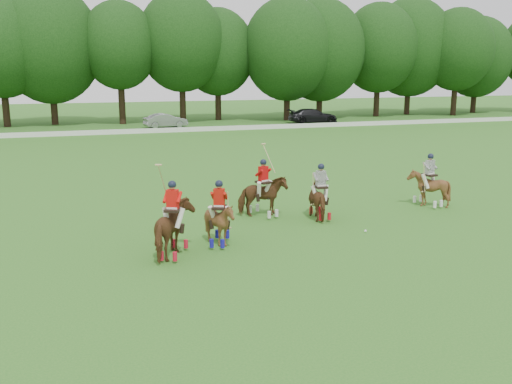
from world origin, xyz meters
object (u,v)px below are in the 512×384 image
object	(u,v)px
polo_red_c	(220,222)
polo_stripe_b	(429,187)
polo_red_b	(263,196)
polo_stripe_a	(320,199)
polo_ball	(365,231)
car_right	(313,116)
polo_red_a	(173,229)
car_mid	(166,121)

from	to	relation	value
polo_red_c	polo_stripe_b	bearing A→B (deg)	14.40
polo_red_b	polo_stripe_a	xyz separation A→B (m)	(2.03, -1.04, -0.05)
polo_stripe_a	polo_ball	size ratio (longest dim) A/B	24.61
polo_stripe_b	polo_ball	bearing A→B (deg)	-148.83
car_right	polo_red_a	world-z (taller)	polo_red_a
polo_red_c	polo_ball	world-z (taller)	polo_red_c
polo_red_c	polo_stripe_b	size ratio (longest dim) A/B	0.97
polo_red_b	polo_red_c	xyz separation A→B (m)	(-2.64, -3.15, -0.05)
car_right	polo_ball	bearing A→B (deg)	164.91
polo_stripe_a	polo_red_a	bearing A→B (deg)	-156.02
polo_ball	polo_red_c	bearing A→B (deg)	178.06
polo_red_c	polo_ball	distance (m)	5.50
polo_red_c	polo_ball	xyz separation A→B (m)	(5.45, -0.18, -0.75)
polo_red_a	polo_stripe_a	xyz separation A→B (m)	(6.36, 2.83, -0.11)
polo_red_b	polo_ball	size ratio (longest dim) A/B	31.93
polo_red_c	polo_ball	size ratio (longest dim) A/B	24.77
polo_stripe_b	polo_ball	size ratio (longest dim) A/B	25.60
car_right	polo_red_c	size ratio (longest dim) A/B	2.43
car_right	polo_ball	world-z (taller)	car_right
polo_red_c	car_mid	bearing A→B (deg)	83.15
polo_stripe_a	polo_ball	xyz separation A→B (m)	(0.78, -2.29, -0.75)
polo_ball	car_mid	bearing A→B (deg)	90.95
car_right	polo_stripe_a	world-z (taller)	polo_stripe_a
car_mid	polo_red_a	xyz separation A→B (m)	(-6.47, -40.54, 0.19)
polo_stripe_a	car_right	bearing A→B (deg)	66.57
car_right	polo_red_a	distance (m)	46.46
polo_red_c	polo_red_a	bearing A→B (deg)	-156.95
polo_red_a	polo_stripe_b	distance (m)	12.13
polo_stripe_b	polo_red_a	bearing A→B (deg)	-164.30
polo_stripe_a	polo_stripe_b	world-z (taller)	polo_stripe_b
polo_red_a	polo_red_b	bearing A→B (deg)	41.80
polo_red_b	polo_stripe_a	size ratio (longest dim) A/B	1.30
polo_red_b	polo_ball	world-z (taller)	polo_red_b
polo_stripe_b	polo_red_c	bearing A→B (deg)	-165.60
car_right	polo_ball	xyz separation A→B (m)	(-15.57, -40.01, -0.74)
polo_red_a	polo_red_c	distance (m)	1.83
polo_stripe_b	polo_stripe_a	bearing A→B (deg)	-175.10
car_right	polo_red_a	xyz separation A→B (m)	(-22.70, -40.54, 0.12)
polo_ball	polo_stripe_b	bearing A→B (deg)	31.17
polo_red_a	polo_ball	distance (m)	7.20
polo_red_c	polo_ball	bearing A→B (deg)	-1.94
polo_red_b	polo_red_c	world-z (taller)	polo_red_b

